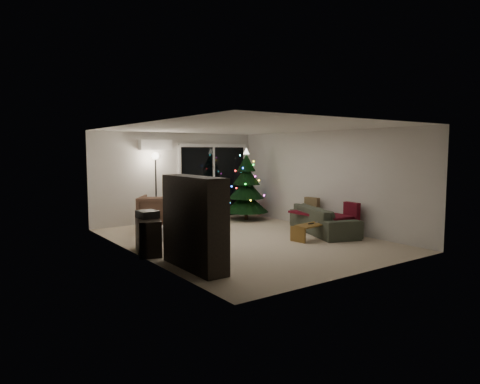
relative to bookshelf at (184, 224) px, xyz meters
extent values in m
plane|color=beige|center=(2.25, 1.41, -0.78)|extent=(6.50, 6.50, 0.00)
plane|color=white|center=(2.25, 1.41, 1.72)|extent=(6.50, 6.50, 0.00)
cube|color=silver|center=(2.25, 4.66, 0.47)|extent=(5.00, 0.02, 2.50)
cube|color=silver|center=(2.25, -1.84, 0.47)|extent=(5.00, 0.02, 2.50)
cube|color=silver|center=(-0.25, 1.41, 0.47)|extent=(0.02, 6.50, 2.50)
cube|color=silver|center=(4.75, 1.41, 0.47)|extent=(0.02, 6.50, 2.50)
cube|color=black|center=(3.45, 4.64, 0.27)|extent=(2.20, 0.02, 2.10)
cube|color=white|center=(1.55, 4.54, 1.37)|extent=(0.90, 0.22, 0.28)
cube|color=#3F3833|center=(3.45, 5.16, -0.83)|extent=(2.60, 1.00, 0.10)
cube|color=white|center=(3.45, 5.56, -0.28)|extent=(2.20, 0.06, 1.00)
cube|color=black|center=(0.00, 1.52, -0.44)|extent=(0.72, 1.17, 0.69)
cube|color=black|center=(0.00, 1.52, -0.03)|extent=(0.35, 0.41, 0.15)
imported|color=brown|center=(1.19, 3.56, -0.34)|extent=(1.35, 1.35, 0.89)
cube|color=#FBF2C0|center=(1.18, 2.37, -0.57)|extent=(0.63, 0.63, 0.43)
cube|color=white|center=(0.86, 2.47, -0.63)|extent=(0.47, 0.39, 0.30)
cube|color=white|center=(1.48, 2.50, -0.65)|extent=(0.42, 0.34, 0.27)
cylinder|color=black|center=(2.17, 4.22, -0.56)|extent=(0.48, 0.48, 0.46)
cylinder|color=black|center=(1.44, 4.31, 0.16)|extent=(0.30, 0.30, 1.89)
imported|color=#24281E|center=(4.30, 0.94, -0.46)|extent=(1.56, 2.37, 0.64)
cube|color=#540616|center=(4.20, 0.94, -0.32)|extent=(0.69, 1.59, 0.05)
cube|color=olive|center=(4.55, 1.59, -0.20)|extent=(0.16, 0.43, 0.42)
cube|color=#540616|center=(4.55, 0.29, -0.20)|extent=(0.16, 0.43, 0.42)
cube|color=black|center=(3.46, 0.52, -0.41)|extent=(0.14, 0.04, 0.02)
cube|color=slate|center=(3.71, 0.57, -0.41)|extent=(0.14, 0.08, 0.02)
cone|color=black|center=(3.95, 3.65, 0.25)|extent=(1.41, 1.41, 2.07)
camera|label=1|loc=(-3.30, -6.26, 1.21)|focal=32.00mm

